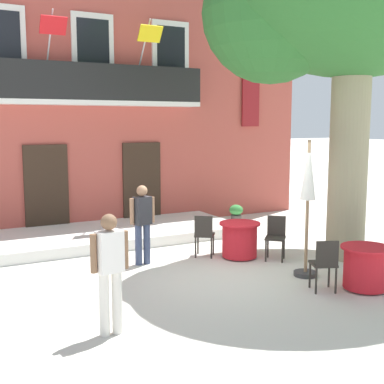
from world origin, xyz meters
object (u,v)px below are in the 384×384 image
cafe_chair_near_tree_1 (325,262)px  ground_planter_right (236,214)px  cafe_chair_middle_1 (276,235)px  cafe_umbrella (308,188)px  plane_tree (350,1)px  cafe_chair_middle_0 (204,233)px  pedestrian_near_entrance (110,267)px  cafe_table_near_tree (366,267)px  pedestrian_mid_plaza (142,220)px  cafe_table_middle (240,240)px

cafe_chair_near_tree_1 → ground_planter_right: size_ratio=1.48×
cafe_chair_middle_1 → cafe_umbrella: bearing=-100.1°
plane_tree → ground_planter_right: plane_tree is taller
plane_tree → cafe_chair_middle_1: size_ratio=7.79×
plane_tree → cafe_umbrella: size_ratio=2.78×
cafe_chair_middle_0 → pedestrian_near_entrance: bearing=-136.9°
cafe_umbrella → plane_tree: bearing=23.9°
cafe_umbrella → pedestrian_near_entrance: bearing=-168.7°
plane_tree → ground_planter_right: 6.17m
plane_tree → cafe_table_near_tree: 5.30m
plane_tree → cafe_umbrella: 3.96m
cafe_table_near_tree → cafe_chair_middle_0: bearing=114.0°
cafe_chair_middle_0 → cafe_umbrella: (1.02, -2.06, 1.14)m
ground_planter_right → cafe_chair_middle_1: bearing=-108.9°
cafe_chair_near_tree_1 → cafe_chair_middle_1: (0.55, 2.06, 0.00)m
cafe_chair_middle_0 → pedestrian_near_entrance: pedestrian_near_entrance is taller
cafe_umbrella → pedestrian_mid_plaza: size_ratio=1.58×
pedestrian_near_entrance → cafe_chair_middle_1: bearing=25.1°
cafe_table_near_tree → cafe_chair_near_tree_1: size_ratio=0.95×
cafe_umbrella → pedestrian_near_entrance: size_ratio=1.53×
plane_tree → cafe_chair_near_tree_1: plane_tree is taller
cafe_chair_near_tree_1 → pedestrian_near_entrance: (-3.77, 0.04, 0.41)m
pedestrian_mid_plaza → plane_tree: bearing=-20.9°
cafe_chair_middle_1 → ground_planter_right: size_ratio=1.48×
cafe_table_near_tree → pedestrian_near_entrance: pedestrian_near_entrance is taller
ground_planter_right → pedestrian_mid_plaza: 4.35m
cafe_umbrella → pedestrian_mid_plaza: (-2.39, 2.17, -0.75)m
cafe_chair_middle_0 → pedestrian_mid_plaza: size_ratio=0.56×
cafe_chair_near_tree_1 → pedestrian_mid_plaza: (-2.05, 3.03, 0.38)m
ground_planter_right → pedestrian_near_entrance: bearing=-136.0°
plane_tree → cafe_table_near_tree: plane_tree is taller
cafe_chair_middle_0 → plane_tree: bearing=-28.5°
cafe_table_near_tree → cafe_chair_middle_1: size_ratio=0.95×
ground_planter_right → pedestrian_mid_plaza: size_ratio=0.38×
cafe_chair_middle_0 → cafe_chair_middle_1: (1.24, -0.86, 0.00)m
cafe_table_near_tree → cafe_chair_middle_0: cafe_chair_middle_0 is taller
cafe_chair_middle_1 → cafe_table_middle: bearing=142.1°
cafe_chair_middle_0 → cafe_chair_middle_1: same height
pedestrian_mid_plaza → ground_planter_right: bearing=31.1°
cafe_chair_middle_0 → cafe_chair_middle_1: bearing=-34.7°
ground_planter_right → cafe_chair_middle_0: bearing=-134.9°
cafe_umbrella → pedestrian_mid_plaza: 3.31m
cafe_chair_middle_0 → cafe_umbrella: bearing=-63.6°
plane_tree → cafe_chair_middle_1: (-1.31, 0.53, -4.73)m
pedestrian_near_entrance → pedestrian_mid_plaza: bearing=60.2°
cafe_umbrella → ground_planter_right: (1.31, 4.40, -1.32)m
ground_planter_right → pedestrian_near_entrance: 7.54m
cafe_table_middle → pedestrian_mid_plaza: pedestrian_mid_plaza is taller
cafe_chair_near_tree_1 → cafe_umbrella: cafe_umbrella is taller
cafe_table_near_tree → plane_tree: bearing=57.1°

